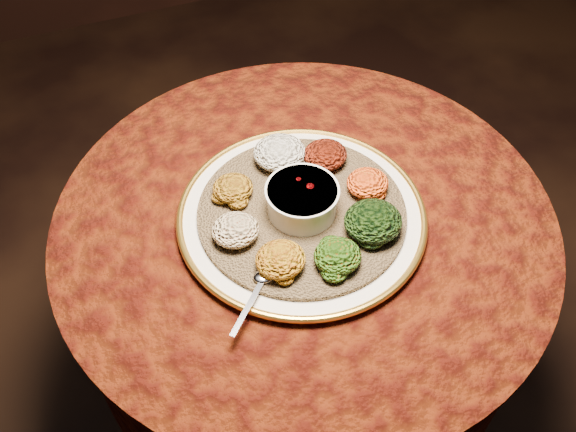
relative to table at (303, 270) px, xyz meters
name	(u,v)px	position (x,y,z in m)	size (l,w,h in m)	color
table	(303,270)	(0.00, 0.00, 0.00)	(0.96, 0.96, 0.73)	black
platter	(302,216)	(-0.01, -0.01, 0.19)	(0.50, 0.50, 0.02)	silver
injera	(302,212)	(-0.01, -0.01, 0.20)	(0.39, 0.39, 0.01)	olive
stew_bowl	(302,198)	(-0.01, -0.01, 0.24)	(0.14, 0.14, 0.06)	silver
spoon	(262,280)	(-0.13, -0.13, 0.21)	(0.11, 0.11, 0.01)	silver
portion_ayib	(279,153)	(0.00, 0.13, 0.23)	(0.10, 0.10, 0.05)	silver
portion_kitfo	(325,155)	(0.08, 0.09, 0.23)	(0.09, 0.08, 0.04)	black
portion_tikil	(368,183)	(0.13, -0.01, 0.23)	(0.08, 0.08, 0.04)	#AD6B0E
portion_gomen	(373,221)	(0.09, -0.10, 0.23)	(0.11, 0.10, 0.05)	black
portion_mixveg	(338,256)	(0.00, -0.14, 0.23)	(0.08, 0.08, 0.04)	#983909
portion_kik	(280,259)	(-0.09, -0.12, 0.23)	(0.09, 0.08, 0.04)	#B37C0F
portion_timatim	(235,230)	(-0.14, -0.02, 0.23)	(0.09, 0.08, 0.04)	maroon
portion_shiro	(233,188)	(-0.12, 0.07, 0.23)	(0.08, 0.07, 0.04)	#946811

